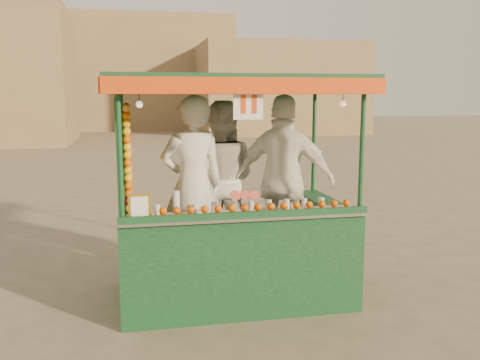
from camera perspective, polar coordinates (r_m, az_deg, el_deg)
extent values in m
plane|color=brown|center=(6.04, 1.96, -11.68)|extent=(90.00, 90.00, 0.00)
cube|color=#8C7450|center=(30.64, 4.23, 9.85)|extent=(9.00, 6.00, 5.00)
cube|color=#8C7450|center=(35.51, -12.93, 11.17)|extent=(14.00, 7.00, 7.00)
cube|color=#0E3318|center=(5.82, -0.77, -11.07)|extent=(2.36, 1.45, 0.27)
cylinder|color=black|center=(5.72, -9.01, -11.26)|extent=(0.33, 0.09, 0.33)
cylinder|color=black|center=(6.00, 7.05, -10.20)|extent=(0.33, 0.09, 0.33)
cube|color=#0E3318|center=(5.11, 0.48, -8.06)|extent=(2.36, 0.27, 0.73)
cube|color=#0E3318|center=(5.66, -11.49, -6.52)|extent=(0.27, 1.18, 0.73)
cube|color=#0E3318|center=(6.02, 8.92, -5.48)|extent=(0.27, 1.18, 0.73)
cube|color=#B2B2B7|center=(5.03, 0.42, -3.87)|extent=(2.36, 0.42, 0.03)
cylinder|color=#0E3318|center=(4.71, -12.94, 2.68)|extent=(0.05, 0.05, 1.27)
cylinder|color=#0E3318|center=(5.18, 13.13, 3.25)|extent=(0.05, 0.05, 1.27)
cylinder|color=#0E3318|center=(6.06, -12.68, 4.11)|extent=(0.05, 0.05, 1.27)
cylinder|color=#0E3318|center=(6.43, 8.06, 4.53)|extent=(0.05, 0.05, 1.27)
cube|color=#0E3318|center=(5.46, -0.82, 10.86)|extent=(2.55, 1.64, 0.07)
cube|color=#D33F0B|center=(4.65, 1.10, 10.25)|extent=(2.55, 0.04, 0.15)
cube|color=#D33F0B|center=(6.26, -2.25, 9.98)|extent=(2.55, 0.04, 0.15)
cube|color=#D33F0B|center=(5.36, -14.50, 9.83)|extent=(0.04, 1.64, 0.15)
cube|color=#D33F0B|center=(5.83, 11.76, 9.85)|extent=(0.04, 1.64, 0.15)
cylinder|color=#D34D40|center=(4.87, 0.50, -1.63)|extent=(0.09, 0.02, 0.09)
cube|color=gold|center=(4.78, -10.88, -3.00)|extent=(0.20, 0.02, 0.25)
cube|color=white|center=(4.72, 0.90, 8.25)|extent=(0.27, 0.01, 0.27)
sphere|color=#FFE5B2|center=(4.74, -10.90, 8.09)|extent=(0.06, 0.06, 0.06)
sphere|color=#FFE5B2|center=(5.14, 11.15, 8.16)|extent=(0.06, 0.06, 0.06)
imported|color=silver|center=(5.61, -5.18, -0.45)|extent=(0.76, 0.57, 1.89)
imported|color=beige|center=(6.06, -2.14, 0.02)|extent=(1.05, 0.92, 1.82)
imported|color=white|center=(5.78, 4.85, -0.11)|extent=(1.20, 0.93, 1.89)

